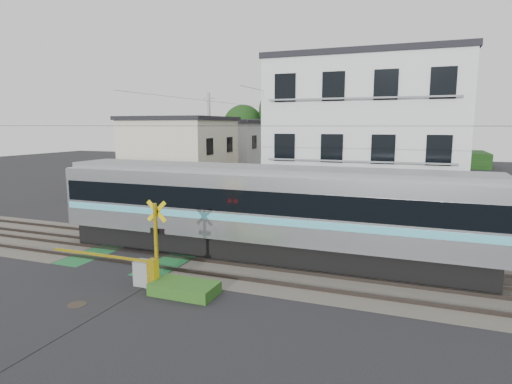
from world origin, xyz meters
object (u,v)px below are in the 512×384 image
at_px(crossing_signal_far, 146,215).
at_px(manhole_cover, 77,305).
at_px(crossing_signal_near, 146,267).
at_px(apartment_block, 367,142).
at_px(pedestrian, 304,169).

relative_size(crossing_signal_far, manhole_cover, 8.09).
distance_m(crossing_signal_near, apartment_block, 14.95).
xyz_separation_m(crossing_signal_near, crossing_signal_far, (-5.17, 7.31, 0.00)).
bearing_deg(crossing_signal_far, manhole_cover, -66.80).
xyz_separation_m(crossing_signal_near, pedestrian, (-2.97, 33.15, 0.21)).
bearing_deg(apartment_block, manhole_cover, -114.69).
xyz_separation_m(pedestrian, manhole_cover, (1.85, -35.30, -0.91)).
bearing_deg(manhole_cover, crossing_signal_near, 62.51).
xyz_separation_m(apartment_block, pedestrian, (-8.88, 20.00, -3.74)).
distance_m(crossing_signal_near, crossing_signal_far, 8.95).
relative_size(crossing_signal_near, manhole_cover, 8.09).
xyz_separation_m(crossing_signal_far, pedestrian, (2.21, 25.84, 0.21)).
bearing_deg(crossing_signal_near, pedestrian, 95.11).
height_order(crossing_signal_near, pedestrian, crossing_signal_near).
bearing_deg(crossing_signal_near, apartment_block, 65.78).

